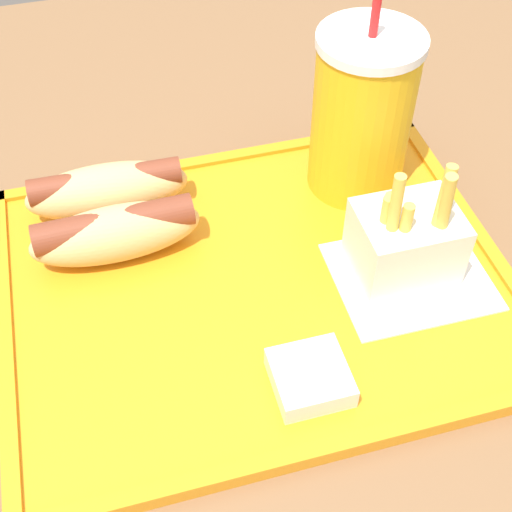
{
  "coord_description": "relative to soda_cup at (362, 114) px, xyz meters",
  "views": [
    {
      "loc": [
        -0.08,
        -0.37,
        1.16
      ],
      "look_at": [
        0.02,
        -0.01,
        0.75
      ],
      "focal_mm": 50.0,
      "sensor_mm": 36.0,
      "label": 1
    }
  ],
  "objects": [
    {
      "name": "paper_napkin",
      "position": [
        0.0,
        -0.12,
        -0.07
      ],
      "size": [
        0.12,
        0.1,
        0.0
      ],
      "color": "white",
      "rests_on": "food_tray"
    },
    {
      "name": "hot_dog_near",
      "position": [
        -0.22,
        -0.03,
        -0.05
      ],
      "size": [
        0.14,
        0.05,
        0.05
      ],
      "color": "#DBB270",
      "rests_on": "food_tray"
    },
    {
      "name": "hot_dog_far",
      "position": [
        -0.22,
        0.02,
        -0.05
      ],
      "size": [
        0.14,
        0.05,
        0.05
      ],
      "color": "#DBB270",
      "rests_on": "food_tray"
    },
    {
      "name": "sauce_cup_mayo",
      "position": [
        -0.11,
        -0.2,
        -0.06
      ],
      "size": [
        0.05,
        0.05,
        0.02
      ],
      "color": "silver",
      "rests_on": "food_tray"
    },
    {
      "name": "fries_carton",
      "position": [
        -0.0,
        -0.11,
        -0.04
      ],
      "size": [
        0.08,
        0.06,
        0.12
      ],
      "color": "silver",
      "rests_on": "food_tray"
    },
    {
      "name": "soda_cup",
      "position": [
        0.0,
        0.0,
        0.0
      ],
      "size": [
        0.09,
        0.09,
        0.18
      ],
      "color": "gold",
      "rests_on": "food_tray"
    },
    {
      "name": "dining_table",
      "position": [
        -0.14,
        -0.08,
        -0.44
      ],
      "size": [
        1.14,
        1.03,
        0.71
      ],
      "color": "brown",
      "rests_on": "ground_plane"
    },
    {
      "name": "food_tray",
      "position": [
        -0.12,
        -0.09,
        -0.08
      ],
      "size": [
        0.41,
        0.32,
        0.01
      ],
      "color": "orange",
      "rests_on": "dining_table"
    }
  ]
}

